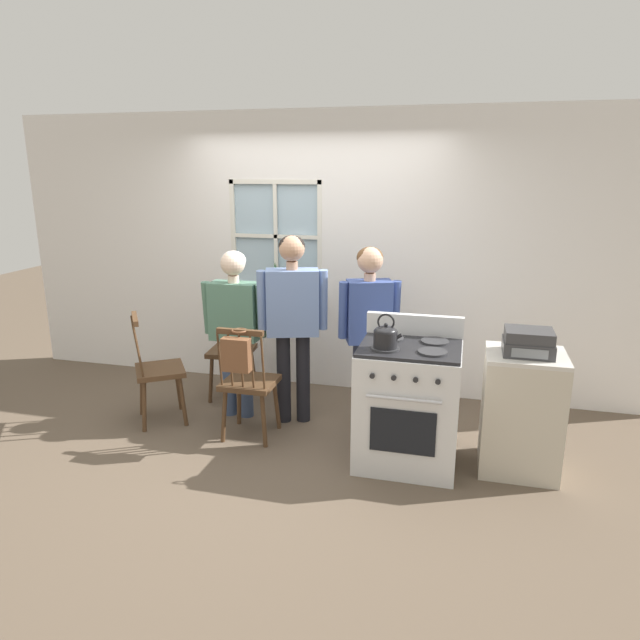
# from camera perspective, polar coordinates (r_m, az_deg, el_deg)

# --- Properties ---
(ground_plane) EXTENTS (16.00, 16.00, 0.00)m
(ground_plane) POSITION_cam_1_polar(r_m,az_deg,el_deg) (4.74, -4.67, -12.28)
(ground_plane) COLOR brown
(wall_back) EXTENTS (6.40, 0.16, 2.70)m
(wall_back) POSITION_cam_1_polar(r_m,az_deg,el_deg) (5.61, -0.09, 6.53)
(wall_back) COLOR white
(wall_back) RESTS_ON ground_plane
(chair_by_window) EXTENTS (0.42, 0.40, 0.97)m
(chair_by_window) POSITION_cam_1_polar(r_m,az_deg,el_deg) (4.71, -7.11, -6.39)
(chair_by_window) COLOR #4C331E
(chair_by_window) RESTS_ON ground_plane
(chair_near_wall) EXTENTS (0.44, 0.46, 0.97)m
(chair_near_wall) POSITION_cam_1_polar(r_m,az_deg,el_deg) (5.54, -8.60, -3.14)
(chair_near_wall) COLOR #4C331E
(chair_near_wall) RESTS_ON ground_plane
(chair_center_cluster) EXTENTS (0.57, 0.57, 0.97)m
(chair_center_cluster) POSITION_cam_1_polar(r_m,az_deg,el_deg) (5.16, -15.94, -4.94)
(chair_center_cluster) COLOR #4C331E
(chair_center_cluster) RESTS_ON ground_plane
(person_elderly_left) EXTENTS (0.57, 0.23, 1.49)m
(person_elderly_left) POSITION_cam_1_polar(r_m,az_deg,el_deg) (4.99, -8.50, 0.24)
(person_elderly_left) COLOR #384766
(person_elderly_left) RESTS_ON ground_plane
(person_teen_center) EXTENTS (0.60, 0.33, 1.63)m
(person_teen_center) POSITION_cam_1_polar(r_m,az_deg,el_deg) (4.81, -2.76, 0.97)
(person_teen_center) COLOR black
(person_teen_center) RESTS_ON ground_plane
(person_adult_right) EXTENTS (0.52, 0.32, 1.55)m
(person_adult_right) POSITION_cam_1_polar(r_m,az_deg,el_deg) (4.78, 4.91, 0.11)
(person_adult_right) COLOR #2D3347
(person_adult_right) RESTS_ON ground_plane
(stove) EXTENTS (0.74, 0.68, 1.08)m
(stove) POSITION_cam_1_polar(r_m,az_deg,el_deg) (4.33, 8.79, -8.24)
(stove) COLOR silver
(stove) RESTS_ON ground_plane
(kettle) EXTENTS (0.21, 0.17, 0.25)m
(kettle) POSITION_cam_1_polar(r_m,az_deg,el_deg) (4.04, 6.58, -1.58)
(kettle) COLOR black
(kettle) RESTS_ON stove
(potted_plant) EXTENTS (0.13, 0.13, 0.32)m
(potted_plant) POSITION_cam_1_polar(r_m,az_deg,el_deg) (5.69, -4.51, 3.89)
(potted_plant) COLOR beige
(potted_plant) RESTS_ON wall_back
(handbag) EXTENTS (0.22, 0.19, 0.31)m
(handbag) POSITION_cam_1_polar(r_m,az_deg,el_deg) (4.39, -8.36, -3.37)
(handbag) COLOR brown
(handbag) RESTS_ON chair_by_window
(side_counter) EXTENTS (0.55, 0.50, 0.90)m
(side_counter) POSITION_cam_1_polar(r_m,az_deg,el_deg) (4.44, 19.47, -8.68)
(side_counter) COLOR beige
(side_counter) RESTS_ON ground_plane
(stereo) EXTENTS (0.34, 0.29, 0.18)m
(stereo) POSITION_cam_1_polar(r_m,az_deg,el_deg) (4.24, 20.12, -2.12)
(stereo) COLOR #38383A
(stereo) RESTS_ON side_counter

